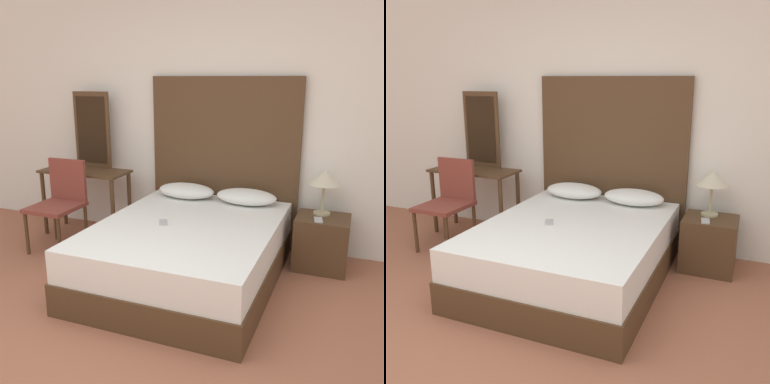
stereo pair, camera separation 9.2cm
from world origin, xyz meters
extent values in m
cube|color=white|center=(0.00, 2.58, 1.35)|extent=(10.00, 0.06, 2.70)
cube|color=#4C331E|center=(0.08, 1.53, 0.13)|extent=(1.48, 1.90, 0.26)
cube|color=white|center=(0.08, 1.53, 0.39)|extent=(1.45, 1.86, 0.26)
cube|color=#4C331E|center=(0.08, 2.51, 0.86)|extent=(1.55, 0.05, 1.73)
ellipsoid|color=white|center=(-0.23, 2.27, 0.59)|extent=(0.59, 0.34, 0.15)
ellipsoid|color=white|center=(0.40, 2.27, 0.59)|extent=(0.59, 0.34, 0.15)
cube|color=#B7B7BC|center=(-0.12, 1.46, 0.52)|extent=(0.13, 0.17, 0.01)
cube|color=#4C331E|center=(1.13, 2.22, 0.24)|extent=(0.47, 0.44, 0.49)
cylinder|color=tan|center=(1.11, 2.31, 0.50)|extent=(0.15, 0.15, 0.02)
cylinder|color=tan|center=(1.11, 2.31, 0.64)|extent=(0.02, 0.02, 0.26)
cone|color=beige|center=(1.11, 2.31, 0.84)|extent=(0.29, 0.29, 0.13)
cube|color=#B7B7BC|center=(1.09, 2.11, 0.49)|extent=(0.09, 0.16, 0.01)
cube|color=#4C331E|center=(-1.40, 2.18, 0.72)|extent=(0.97, 0.43, 0.02)
cylinder|color=#4C331E|center=(-1.84, 2.01, 0.35)|extent=(0.04, 0.04, 0.71)
cylinder|color=#4C331E|center=(-0.96, 2.01, 0.35)|extent=(0.04, 0.04, 0.71)
cylinder|color=#4C331E|center=(-1.84, 2.35, 0.35)|extent=(0.04, 0.04, 0.71)
cylinder|color=#4C331E|center=(-0.96, 2.35, 0.35)|extent=(0.04, 0.04, 0.71)
cube|color=#4C331E|center=(-1.40, 2.37, 1.15)|extent=(0.44, 0.03, 0.83)
cube|color=#B2BCC6|center=(-1.40, 2.36, 1.15)|extent=(0.37, 0.01, 0.73)
cube|color=brown|center=(-1.42, 1.67, 0.45)|extent=(0.45, 0.49, 0.04)
cube|color=brown|center=(-1.42, 1.90, 0.69)|extent=(0.43, 0.04, 0.43)
cylinder|color=#4C331E|center=(-1.61, 1.46, 0.22)|extent=(0.04, 0.04, 0.43)
cylinder|color=#4C331E|center=(-1.22, 1.46, 0.22)|extent=(0.04, 0.04, 0.43)
cylinder|color=#4C331E|center=(-1.61, 1.89, 0.22)|extent=(0.04, 0.04, 0.43)
cylinder|color=#4C331E|center=(-1.22, 1.89, 0.22)|extent=(0.04, 0.04, 0.43)
camera|label=1|loc=(1.37, -1.64, 1.71)|focal=40.00mm
camera|label=2|loc=(1.46, -1.61, 1.71)|focal=40.00mm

